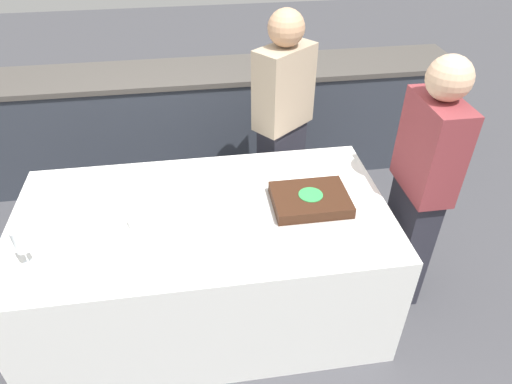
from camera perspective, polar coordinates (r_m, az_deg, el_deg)
name	(u,v)px	position (r m, az deg, el deg)	size (l,w,h in m)	color
ground_plane	(211,307)	(2.99, -5.69, -14.11)	(14.00, 14.00, 0.00)	#424247
back_counter	(194,122)	(3.95, -7.71, 8.67)	(4.40, 0.58, 0.92)	#333842
dining_table	(207,264)	(2.70, -6.19, -8.90)	(1.99, 1.06, 0.78)	white
cake	(310,200)	(2.46, 6.79, -0.99)	(0.44, 0.35, 0.07)	#B7B2AD
plate_stack	(151,217)	(2.42, -13.00, -3.09)	(0.24, 0.24, 0.04)	white
wine_glass	(20,242)	(2.30, -27.42, -5.57)	(0.06, 0.06, 0.20)	white
side_plate_near_cake	(282,171)	(2.72, 3.31, 2.60)	(0.22, 0.22, 0.00)	white
person_cutting_cake	(282,127)	(3.08, 3.31, 8.16)	(0.43, 0.40, 1.60)	#282833
person_seated_right	(420,186)	(2.70, 19.86, 0.67)	(0.22, 0.40, 1.56)	#282833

